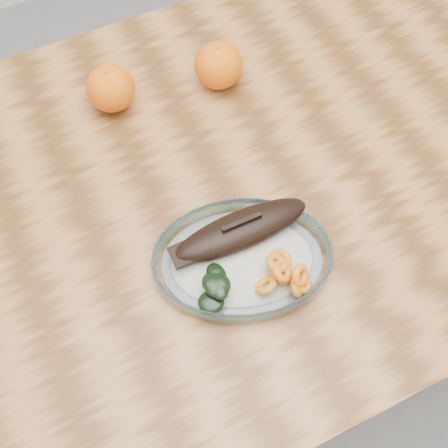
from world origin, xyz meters
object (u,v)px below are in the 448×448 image
object	(u,v)px
orange_left	(111,88)
orange_right	(219,65)
dining_table	(220,213)
plated_meal	(243,257)

from	to	relation	value
orange_left	orange_right	distance (m)	0.18
orange_right	orange_left	bearing A→B (deg)	170.17
dining_table	orange_right	size ratio (longest dim) A/B	14.73
dining_table	orange_right	bearing A→B (deg)	65.11
dining_table	orange_right	world-z (taller)	orange_right
orange_right	plated_meal	bearing A→B (deg)	-109.68
dining_table	plated_meal	xyz separation A→B (m)	(-0.03, -0.14, 0.12)
orange_right	dining_table	bearing A→B (deg)	-114.89
dining_table	plated_meal	distance (m)	0.18
dining_table	orange_left	distance (m)	0.27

